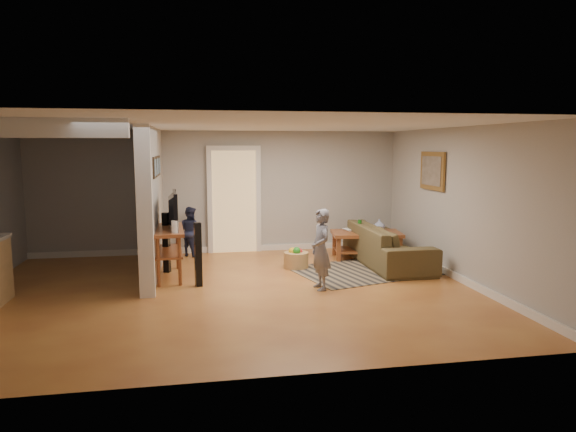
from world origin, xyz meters
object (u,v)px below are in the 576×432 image
object	(u,v)px
sofa	(387,264)
coffee_table	(367,238)
speaker_right	(166,243)
child	(320,289)
toy_basket	(296,259)
speaker_left	(198,255)
tv_console	(169,233)
toddler	(191,256)

from	to	relation	value
sofa	coffee_table	world-z (taller)	coffee_table
coffee_table	speaker_right	xyz separation A→B (m)	(-3.82, -0.48, 0.12)
coffee_table	child	distance (m)	2.49
coffee_table	toy_basket	world-z (taller)	coffee_table
sofa	toy_basket	distance (m)	1.74
coffee_table	speaker_left	bearing A→B (deg)	-155.34
toy_basket	speaker_left	bearing A→B (deg)	-151.99
coffee_table	speaker_right	bearing A→B (deg)	-172.82
tv_console	speaker_right	world-z (taller)	tv_console
coffee_table	tv_console	bearing A→B (deg)	-167.29
toy_basket	toddler	bearing A→B (deg)	143.40
speaker_right	tv_console	bearing A→B (deg)	-59.20
coffee_table	toddler	bearing A→B (deg)	166.54
speaker_left	child	xyz separation A→B (m)	(1.85, -0.49, -0.51)
speaker_right	toddler	xyz separation A→B (m)	(0.40, 1.30, -0.53)
sofa	tv_console	size ratio (longest dim) A/B	1.85
coffee_table	toddler	size ratio (longest dim) A/B	1.44
coffee_table	tv_console	world-z (taller)	tv_console
speaker_left	toddler	size ratio (longest dim) A/B	1.02
sofa	speaker_left	xyz separation A→B (m)	(-3.48, -0.96, 0.51)
child	toddler	bearing A→B (deg)	-151.91
speaker_left	speaker_right	size ratio (longest dim) A/B	0.96
sofa	toy_basket	xyz separation A→B (m)	(-1.74, -0.03, 0.16)
speaker_right	toy_basket	size ratio (longest dim) A/B	2.37
coffee_table	toy_basket	size ratio (longest dim) A/B	3.22
sofa	speaker_right	size ratio (longest dim) A/B	2.37
child	toddler	size ratio (longest dim) A/B	1.25
child	coffee_table	bearing A→B (deg)	137.32
toy_basket	toddler	distance (m)	2.35
sofa	toy_basket	size ratio (longest dim) A/B	5.61
sofa	child	bearing A→B (deg)	131.44
tv_console	toddler	size ratio (longest dim) A/B	1.36
speaker_left	toy_basket	xyz separation A→B (m)	(1.74, 0.93, -0.34)
toy_basket	sofa	bearing A→B (deg)	0.94
speaker_left	speaker_right	world-z (taller)	speaker_right
tv_console	speaker_right	xyz separation A→B (m)	(-0.06, 0.37, -0.23)
coffee_table	toddler	world-z (taller)	coffee_table
speaker_left	toddler	distance (m)	2.38
coffee_table	tv_console	size ratio (longest dim) A/B	1.06
tv_console	child	world-z (taller)	tv_console
speaker_right	toy_basket	distance (m)	2.31
speaker_left	toddler	bearing A→B (deg)	81.40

